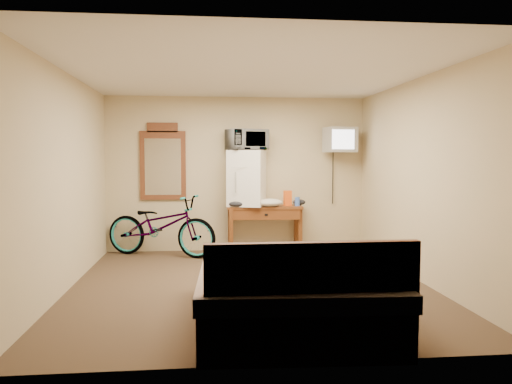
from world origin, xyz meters
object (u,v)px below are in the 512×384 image
Objects in this scene: wall_mirror at (163,163)px; microwave at (247,140)px; mini_fridge at (247,178)px; bed at (292,291)px; crt_television at (340,140)px; bicycle at (161,226)px; blue_cup at (297,201)px; desk at (265,214)px.

microwave is at bearing -9.01° from wall_mirror.
bed is (0.13, -3.43, -0.90)m from mini_fridge.
microwave is 0.48× the size of wall_mirror.
mini_fridge is 1.47× the size of crt_television.
microwave is at bearing -60.83° from bicycle.
crt_television is at bearing -22.46° from microwave.
bicycle is 3.58m from bed.
desk is at bearing 177.61° from blue_cup.
bed is (1.46, -3.64, -1.15)m from wall_mirror.
desk is 1.70m from crt_television.
mini_fridge is 1.37m from wall_mirror.
blue_cup is 0.23× the size of crt_television.
bed is at bearing -68.18° from wall_mirror.
blue_cup is (0.81, -0.08, -0.98)m from microwave.
desk is 0.65m from mini_fridge.
bed is at bearing -112.11° from crt_television.
crt_television is at bearing 0.84° from desk.
mini_fridge is (-0.28, 0.06, 0.58)m from desk.
mini_fridge is 1.62m from crt_television.
microwave reaches higher than bicycle.
mini_fridge is 6.28× the size of blue_cup.
bicycle is at bearing -172.80° from mini_fridge.
crt_television is at bearing -65.42° from bicycle.
bicycle reaches higher than bed.
blue_cup is 0.11× the size of wall_mirror.
microwave reaches higher than mini_fridge.
mini_fridge is at bearing -144.70° from microwave.
microwave is at bearing 56.24° from mini_fridge.
microwave is 3.75m from bed.
bicycle reaches higher than blue_cup.
microwave reaches higher than blue_cup.
bicycle is (-0.01, -0.38, -0.97)m from wall_mirror.
mini_fridge reaches higher than bed.
mini_fridge is at bearing -9.02° from wall_mirror.
microwave is (0.00, 0.00, 0.61)m from mini_fridge.
bed reaches higher than blue_cup.
bicycle is (-1.34, -0.17, -0.72)m from mini_fridge.
wall_mirror is 1.04m from bicycle.
bed is (-0.16, -3.37, -0.32)m from desk.
blue_cup is at bearing 78.53° from bed.
blue_cup is 0.06× the size of bed.
desk is 1.64m from bicycle.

